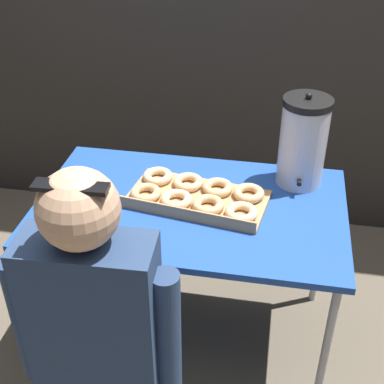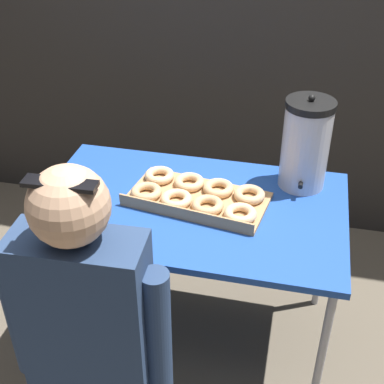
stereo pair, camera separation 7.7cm
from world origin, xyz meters
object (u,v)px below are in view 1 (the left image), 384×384
(cell_phone, at_px, (89,206))
(person_seated, at_px, (98,349))
(donut_box, at_px, (197,196))
(coffee_urn, at_px, (303,142))

(cell_phone, distance_m, person_seated, 0.62)
(donut_box, height_order, cell_phone, donut_box)
(donut_box, xyz_separation_m, person_seated, (-0.19, -0.69, -0.14))
(cell_phone, relative_size, person_seated, 0.14)
(coffee_urn, distance_m, person_seated, 1.12)
(cell_phone, bearing_deg, person_seated, -50.59)
(donut_box, height_order, person_seated, person_seated)
(donut_box, bearing_deg, cell_phone, -154.82)
(person_seated, bearing_deg, donut_box, -108.11)
(donut_box, xyz_separation_m, cell_phone, (-0.41, -0.12, -0.02))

